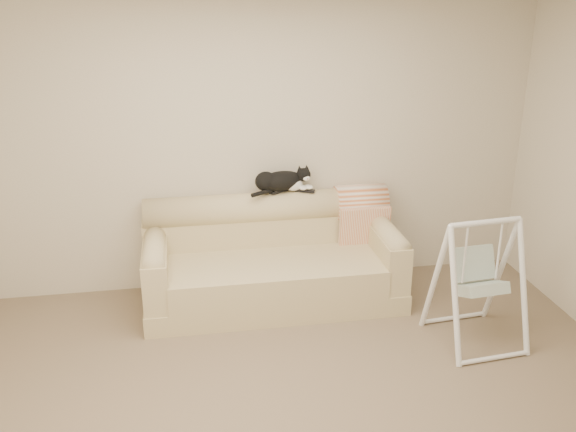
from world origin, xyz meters
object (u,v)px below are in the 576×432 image
Objects in this scene: remote_a at (279,191)px; remote_b at (305,191)px; tuxedo_cat at (281,181)px; baby_swing at (478,281)px; sofa at (272,261)px.

remote_a is 0.24m from remote_b.
remote_a is 0.31× the size of tuxedo_cat.
tuxedo_cat is at bearing 137.85° from baby_swing.
remote_a is at bearing 146.39° from tuxedo_cat.
remote_b reaches higher than sofa.
sofa is 12.57× the size of remote_b.
remote_b is at bearing -5.67° from remote_a.
remote_a is 0.10m from tuxedo_cat.
remote_a is 1.86m from baby_swing.
baby_swing is (1.34, -1.21, -0.40)m from remote_a.
remote_b is 1.68m from baby_swing.
remote_b is (0.23, -0.02, -0.00)m from remote_a.
tuxedo_cat reaches higher than remote_b.
baby_swing reaches higher than remote_a.
remote_a reaches higher than sofa.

